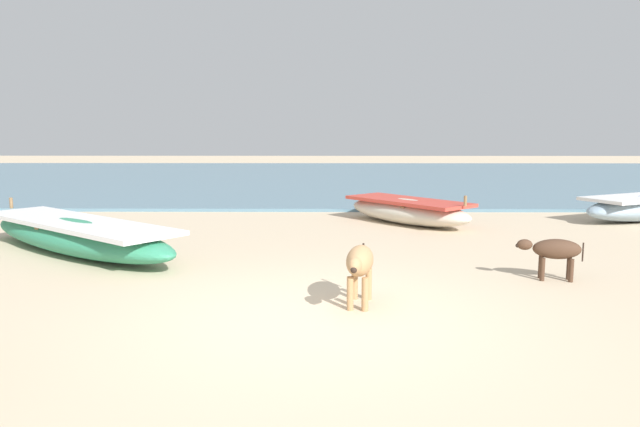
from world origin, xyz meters
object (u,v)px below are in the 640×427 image
(fishing_boat_4, at_px, (76,235))
(calf_far_tan, at_px, (360,263))
(calf_near_dark, at_px, (554,251))
(fishing_boat_2, at_px, (408,210))

(fishing_boat_4, height_order, calf_far_tan, fishing_boat_4)
(calf_near_dark, bearing_deg, fishing_boat_2, -64.50)
(fishing_boat_4, relative_size, calf_near_dark, 5.40)
(fishing_boat_2, relative_size, calf_near_dark, 3.66)
(fishing_boat_4, relative_size, calf_far_tan, 4.39)
(calf_far_tan, bearing_deg, fishing_boat_4, -113.26)
(fishing_boat_4, distance_m, calf_near_dark, 7.27)
(fishing_boat_4, bearing_deg, calf_near_dark, -155.20)
(fishing_boat_2, bearing_deg, calf_far_tan, -53.62)
(fishing_boat_2, xyz_separation_m, calf_near_dark, (1.27, -4.73, 0.11))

